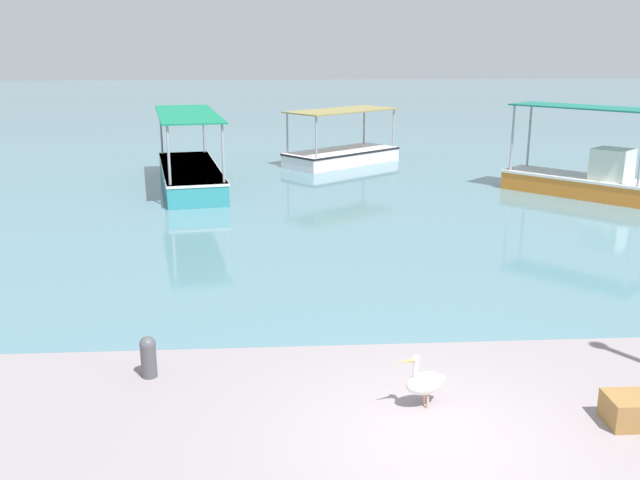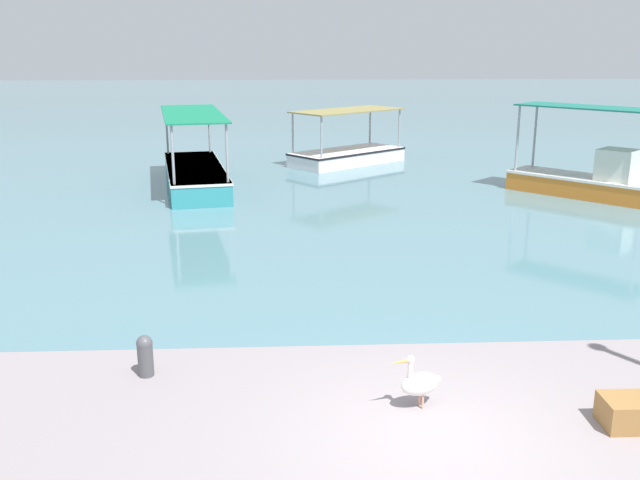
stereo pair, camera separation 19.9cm
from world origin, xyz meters
name	(u,v)px [view 1 (the left image)]	position (x,y,z in m)	size (l,w,h in m)	color
ground	(439,440)	(0.00, 0.00, 0.00)	(120.00, 120.00, 0.00)	gray
harbor_water	(299,108)	(0.00, 48.00, 0.00)	(110.00, 90.00, 0.00)	slate
fishing_boat_near_right	(190,172)	(-4.95, 16.82, 0.53)	(3.15, 7.24, 2.56)	teal
fishing_boat_near_left	(583,177)	(8.07, 14.50, 0.64)	(4.38, 4.53, 2.90)	orange
fishing_boat_center	(342,153)	(0.78, 21.45, 0.46)	(5.12, 4.68, 2.22)	white
pelican	(424,382)	(-0.02, 0.86, 0.38)	(0.79, 0.44, 0.80)	#E0997A
mooring_bollard	(148,355)	(-3.95, 2.04, 0.35)	(0.24, 0.24, 0.65)	#47474C
cargo_crate	(631,410)	(2.61, 0.23, 0.19)	(0.66, 0.56, 0.39)	olive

